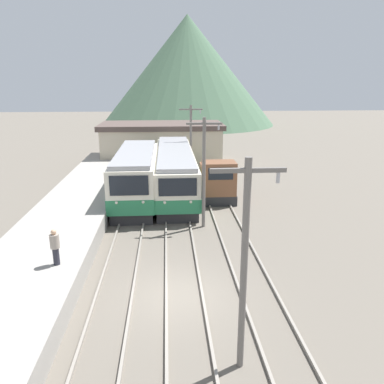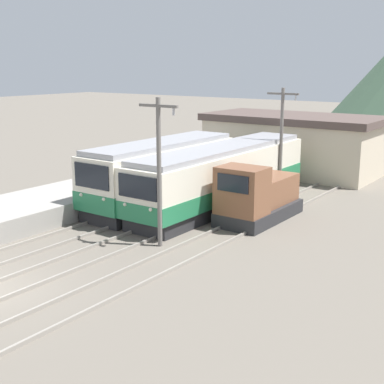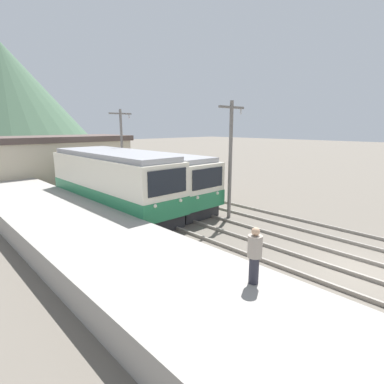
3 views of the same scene
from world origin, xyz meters
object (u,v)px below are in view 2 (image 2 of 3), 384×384
commuter_train_left (162,176)px  commuter_train_center (223,178)px  catenary_mast_far (281,138)px  shunting_locomotive (257,197)px  catenary_mast_mid (159,167)px

commuter_train_left → commuter_train_center: commuter_train_left is taller
catenary_mast_far → shunting_locomotive: bearing=-74.8°
catenary_mast_mid → commuter_train_center: bearing=101.6°
shunting_locomotive → catenary_mast_far: bearing=105.2°
catenary_mast_mid → catenary_mast_far: bearing=90.0°
commuter_train_center → catenary_mast_mid: (1.51, -7.37, 1.94)m
commuter_train_center → catenary_mast_far: 4.73m
commuter_train_left → catenary_mast_mid: 7.20m
commuter_train_left → commuter_train_center: (2.80, 1.91, -0.10)m
commuter_train_left → shunting_locomotive: (5.80, 0.44, -0.48)m
commuter_train_left → shunting_locomotive: commuter_train_left is taller
commuter_train_center → catenary_mast_mid: bearing=-78.4°
commuter_train_center → catenary_mast_mid: catenary_mast_mid is taller
shunting_locomotive → catenary_mast_mid: (-1.49, -5.91, 2.32)m
shunting_locomotive → catenary_mast_mid: catenary_mast_mid is taller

